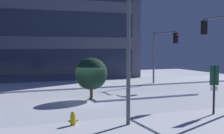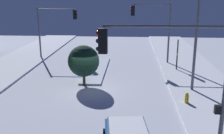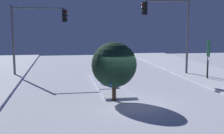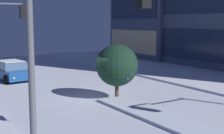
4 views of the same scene
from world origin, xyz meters
name	(u,v)px [view 1 (image 1 of 4)]	position (x,y,z in m)	size (l,w,h in m)	color
ground	(85,101)	(0.00, 0.00, 0.00)	(52.00, 52.00, 0.00)	silver
curb_strip_near	(139,131)	(0.00, -8.82, 0.07)	(52.00, 5.20, 0.14)	silver
curb_strip_far	(59,86)	(0.00, 8.82, 0.07)	(52.00, 5.20, 0.14)	silver
median_strip	(146,96)	(5.15, 0.03, 0.07)	(9.00, 1.80, 0.14)	silver
traffic_light_corner_far_right	(163,47)	(9.87, 5.20, 3.97)	(0.32, 4.48, 5.65)	#565960
street_lamp_arched	(123,19)	(0.01, -6.98, 5.43)	(0.70, 3.17, 8.41)	#565960
fire_hydrant	(73,120)	(-2.66, -6.90, 0.39)	(0.48, 0.26, 0.81)	gold
parking_info_sign	(214,84)	(5.46, -7.53, 1.88)	(0.55, 0.14, 2.95)	black
decorated_tree_median	(91,74)	(0.68, 0.44, 1.98)	(2.45, 2.45, 3.21)	#473323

